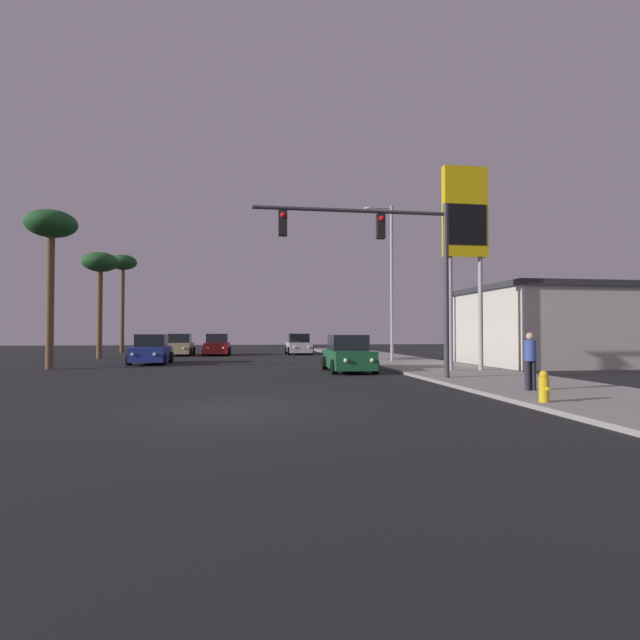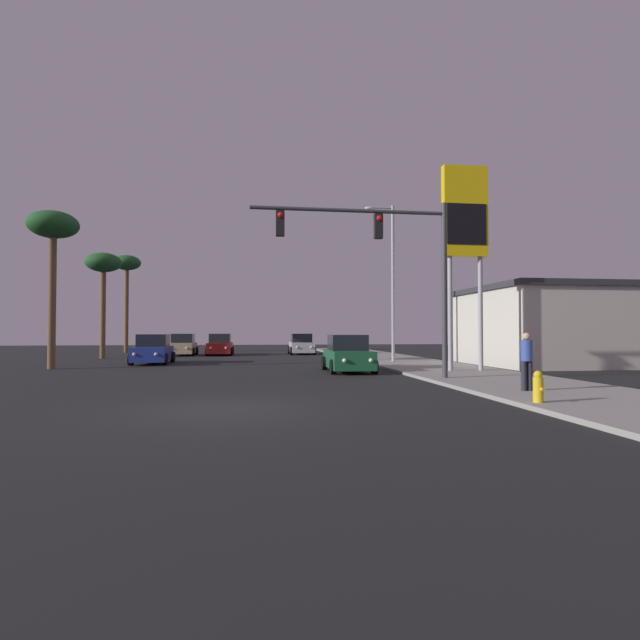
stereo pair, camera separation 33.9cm
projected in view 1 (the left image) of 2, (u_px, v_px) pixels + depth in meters
The scene contains 16 objects.
ground_plane at pixel (230, 409), 11.64m from camera, with size 120.00×120.00×0.00m, color black.
sidewalk_right at pixel (446, 370), 22.94m from camera, with size 5.00×60.00×0.12m.
building_gas_station at pixel (566, 326), 27.73m from camera, with size 10.30×8.30×4.30m.
car_green at pixel (348, 355), 22.76m from camera, with size 2.04×4.34×1.68m.
car_red at pixel (217, 345), 38.97m from camera, with size 2.04×4.32×1.68m.
car_tan at pixel (180, 346), 38.61m from camera, with size 2.04×4.32×1.68m.
car_blue at pixel (151, 350), 28.32m from camera, with size 2.04×4.34×1.68m.
car_silver at pixel (299, 345), 40.76m from camera, with size 2.04×4.32×1.68m.
traffic_light_mast at pixel (392, 253), 18.28m from camera, with size 7.28×0.36×6.50m.
street_lamp at pixel (390, 275), 28.76m from camera, with size 1.74×0.24×9.00m.
gas_station_sign at pixel (465, 223), 22.01m from camera, with size 2.00×0.42×9.00m.
fire_hydrant at pixel (544, 387), 12.00m from camera, with size 0.24×0.34×0.76m.
pedestrian_on_sidewalk at pixel (530, 359), 14.42m from camera, with size 0.34×0.32×1.67m.
palm_tree_far at pixel (123, 268), 43.88m from camera, with size 2.40×2.40×8.62m.
palm_tree_near at pixel (51, 232), 24.29m from camera, with size 2.40×2.40×7.75m.
palm_tree_mid at pixel (100, 267), 34.10m from camera, with size 2.40×2.40×7.27m.
Camera 1 is at (0.33, -11.86, 1.80)m, focal length 28.00 mm.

